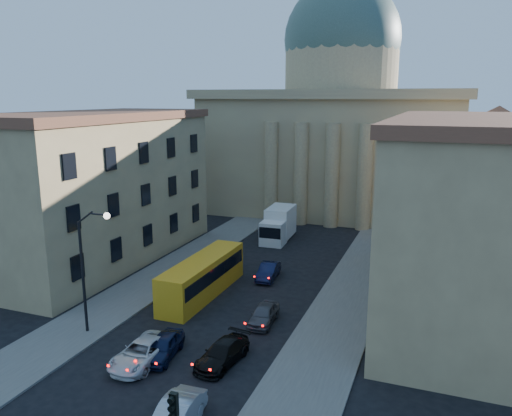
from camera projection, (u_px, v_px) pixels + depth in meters
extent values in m
cube|color=#585550|center=(153.00, 281.00, 44.30)|extent=(5.00, 60.00, 0.15)
cube|color=#585550|center=(343.00, 310.00, 38.41)|extent=(5.00, 60.00, 0.15)
cube|color=#8F7658|center=(338.00, 152.00, 74.29)|extent=(34.00, 26.00, 16.00)
cube|color=#8F7658|center=(340.00, 94.00, 72.45)|extent=(35.50, 27.50, 1.20)
cylinder|color=#8F7658|center=(341.00, 69.00, 71.66)|extent=(16.00, 16.00, 8.00)
sphere|color=#465F55|center=(342.00, 40.00, 70.79)|extent=(16.40, 16.40, 16.40)
cube|color=#8F7658|center=(206.00, 164.00, 80.28)|extent=(13.00, 13.00, 11.00)
cone|color=brown|center=(205.00, 117.00, 78.64)|extent=(26.02, 26.02, 4.00)
cube|color=#8F7658|center=(492.00, 179.00, 65.75)|extent=(13.00, 13.00, 11.00)
cone|color=brown|center=(498.00, 121.00, 64.10)|extent=(26.02, 26.02, 4.00)
cylinder|color=#8F7658|center=(271.00, 172.00, 64.65)|extent=(1.80, 1.80, 13.00)
cylinder|color=#8F7658|center=(301.00, 174.00, 63.27)|extent=(1.80, 1.80, 13.00)
cylinder|color=#8F7658|center=(332.00, 176.00, 61.88)|extent=(1.80, 1.80, 13.00)
cylinder|color=#8F7658|center=(364.00, 178.00, 60.50)|extent=(1.80, 1.80, 13.00)
cube|color=tan|center=(98.00, 191.00, 49.37)|extent=(11.00, 26.00, 14.00)
cube|color=brown|center=(92.00, 116.00, 47.77)|extent=(11.60, 26.60, 0.80)
cube|color=tan|center=(469.00, 220.00, 37.61)|extent=(11.00, 26.00, 14.00)
cube|color=brown|center=(478.00, 122.00, 36.01)|extent=(11.60, 26.60, 0.80)
cube|color=black|center=(174.00, 405.00, 20.47)|extent=(0.34, 0.22, 1.10)
cylinder|color=#FF0C05|center=(172.00, 399.00, 20.28)|extent=(0.20, 0.03, 0.20)
cylinder|color=orange|center=(173.00, 407.00, 20.36)|extent=(0.20, 0.03, 0.20)
cylinder|color=#0CE526|center=(173.00, 414.00, 20.44)|extent=(0.20, 0.03, 0.20)
cylinder|color=black|center=(83.00, 279.00, 33.97)|extent=(0.20, 0.20, 8.00)
cylinder|color=black|center=(85.00, 217.00, 32.83)|extent=(1.30, 0.12, 0.96)
cylinder|color=black|center=(97.00, 214.00, 32.41)|extent=(1.30, 0.12, 0.12)
sphere|color=white|center=(107.00, 216.00, 32.16)|extent=(0.44, 0.44, 0.44)
imported|color=black|center=(163.00, 346.00, 31.46)|extent=(2.23, 4.36, 1.42)
imported|color=silver|center=(142.00, 352.00, 30.75)|extent=(2.38, 5.11, 1.42)
imported|color=black|center=(222.00, 353.00, 30.70)|extent=(2.42, 4.81, 1.34)
imported|color=#45454A|center=(264.00, 314.00, 36.19)|extent=(1.87, 4.12, 1.37)
imported|color=black|center=(268.00, 271.00, 45.06)|extent=(1.84, 4.31, 1.38)
cube|color=gold|center=(203.00, 277.00, 41.19)|extent=(2.64, 11.10, 3.12)
cube|color=black|center=(203.00, 271.00, 41.08)|extent=(2.70, 10.49, 1.11)
cylinder|color=black|center=(167.00, 306.00, 38.13)|extent=(0.31, 1.01, 1.01)
cylinder|color=black|center=(190.00, 310.00, 37.41)|extent=(0.31, 1.01, 1.01)
cylinder|color=black|center=(214.00, 272.00, 45.44)|extent=(0.31, 1.01, 1.01)
cylinder|color=black|center=(234.00, 275.00, 44.72)|extent=(0.31, 1.01, 1.01)
cube|color=silver|center=(273.00, 233.00, 55.27)|extent=(2.65, 2.76, 2.66)
cube|color=black|center=(270.00, 233.00, 54.02)|extent=(2.44, 0.23, 1.22)
cube|color=silver|center=(281.00, 221.00, 57.90)|extent=(2.84, 4.75, 3.43)
cylinder|color=black|center=(262.00, 240.00, 55.38)|extent=(0.35, 1.01, 1.00)
cylinder|color=black|center=(282.00, 242.00, 54.70)|extent=(0.35, 1.01, 1.00)
cylinder|color=black|center=(274.00, 230.00, 59.48)|extent=(0.35, 1.01, 1.00)
cylinder|color=black|center=(292.00, 232.00, 58.79)|extent=(0.35, 1.01, 1.00)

